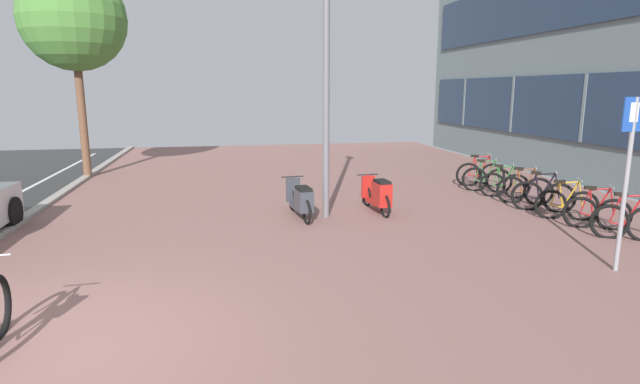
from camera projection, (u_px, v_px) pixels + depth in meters
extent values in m
cube|color=#875E58|center=(468.00, 314.00, 6.35)|extent=(14.40, 40.00, 0.05)
cube|color=slate|center=(584.00, 108.00, 14.49)|extent=(0.10, 0.12, 1.96)
cube|color=slate|center=(513.00, 105.00, 18.00)|extent=(0.10, 0.12, 1.96)
cube|color=slate|center=(465.00, 102.00, 21.52)|extent=(0.10, 0.12, 1.96)
torus|color=black|center=(609.00, 222.00, 9.45)|extent=(0.63, 0.41, 0.69)
cylinder|color=maroon|center=(633.00, 211.00, 9.28)|extent=(0.28, 0.18, 0.61)
cylinder|color=maroon|center=(622.00, 211.00, 9.35)|extent=(0.13, 0.10, 0.55)
cylinder|color=maroon|center=(632.00, 196.00, 9.24)|extent=(0.34, 0.22, 0.08)
cylinder|color=maroon|center=(616.00, 224.00, 9.42)|extent=(0.22, 0.14, 0.08)
cylinder|color=maroon|center=(615.00, 209.00, 9.38)|extent=(0.15, 0.10, 0.51)
cube|color=black|center=(621.00, 194.00, 9.30)|extent=(0.24, 0.19, 0.06)
torus|color=black|center=(580.00, 213.00, 10.19)|extent=(0.62, 0.38, 0.67)
torus|color=black|center=(614.00, 215.00, 10.01)|extent=(0.62, 0.38, 0.67)
cylinder|color=maroon|center=(602.00, 202.00, 10.03)|extent=(0.28, 0.18, 0.59)
cylinder|color=maroon|center=(591.00, 203.00, 10.09)|extent=(0.13, 0.10, 0.54)
cylinder|color=maroon|center=(600.00, 189.00, 9.99)|extent=(0.34, 0.21, 0.08)
cylinder|color=maroon|center=(586.00, 214.00, 10.16)|extent=(0.22, 0.14, 0.07)
cylinder|color=maroon|center=(585.00, 201.00, 10.12)|extent=(0.15, 0.10, 0.49)
cylinder|color=maroon|center=(612.00, 202.00, 9.97)|extent=(0.14, 0.09, 0.54)
cube|color=black|center=(590.00, 188.00, 10.04)|extent=(0.24, 0.18, 0.06)
cylinder|color=#ADADB2|center=(611.00, 186.00, 9.92)|extent=(0.25, 0.43, 0.02)
torus|color=black|center=(551.00, 205.00, 10.90)|extent=(0.64, 0.35, 0.67)
torus|color=black|center=(582.00, 206.00, 10.74)|extent=(0.64, 0.35, 0.67)
cylinder|color=#BE8A1E|center=(571.00, 195.00, 10.76)|extent=(0.30, 0.17, 0.59)
cylinder|color=#BE8A1E|center=(561.00, 195.00, 10.81)|extent=(0.14, 0.09, 0.54)
cylinder|color=#BE8A1E|center=(569.00, 183.00, 10.72)|extent=(0.36, 0.20, 0.08)
cylinder|color=#BE8A1E|center=(556.00, 206.00, 10.87)|extent=(0.23, 0.13, 0.07)
cylinder|color=#BE8A1E|center=(555.00, 194.00, 10.83)|extent=(0.16, 0.09, 0.49)
cylinder|color=#BE8A1E|center=(581.00, 194.00, 10.71)|extent=(0.14, 0.09, 0.54)
cube|color=black|center=(560.00, 181.00, 10.76)|extent=(0.24, 0.18, 0.06)
cylinder|color=#ADADB2|center=(579.00, 180.00, 10.66)|extent=(0.23, 0.44, 0.02)
torus|color=black|center=(527.00, 196.00, 11.67)|extent=(0.65, 0.44, 0.72)
torus|color=black|center=(559.00, 198.00, 11.44)|extent=(0.65, 0.44, 0.72)
cylinder|color=black|center=(547.00, 186.00, 11.48)|extent=(0.30, 0.21, 0.63)
cylinder|color=black|center=(537.00, 187.00, 11.56)|extent=(0.14, 0.11, 0.57)
cylinder|color=black|center=(546.00, 174.00, 11.44)|extent=(0.37, 0.25, 0.08)
cylinder|color=black|center=(533.00, 198.00, 11.63)|extent=(0.24, 0.16, 0.08)
cylinder|color=black|center=(531.00, 185.00, 11.60)|extent=(0.16, 0.11, 0.53)
cylinder|color=black|center=(557.00, 186.00, 11.40)|extent=(0.15, 0.11, 0.57)
cube|color=black|center=(536.00, 173.00, 11.51)|extent=(0.23, 0.19, 0.06)
cylinder|color=#ADADB2|center=(556.00, 171.00, 11.36)|extent=(0.27, 0.42, 0.02)
torus|color=black|center=(511.00, 190.00, 12.40)|extent=(0.65, 0.40, 0.70)
torus|color=black|center=(538.00, 192.00, 12.22)|extent=(0.65, 0.40, 0.70)
cylinder|color=brown|center=(528.00, 181.00, 12.24)|extent=(0.29, 0.18, 0.62)
cylinder|color=brown|center=(520.00, 182.00, 12.30)|extent=(0.14, 0.10, 0.56)
cylinder|color=brown|center=(527.00, 170.00, 12.20)|extent=(0.35, 0.21, 0.08)
cylinder|color=brown|center=(516.00, 191.00, 12.37)|extent=(0.23, 0.14, 0.08)
cylinder|color=brown|center=(515.00, 180.00, 12.33)|extent=(0.15, 0.10, 0.51)
cylinder|color=brown|center=(537.00, 180.00, 12.18)|extent=(0.14, 0.10, 0.56)
cube|color=black|center=(519.00, 169.00, 12.25)|extent=(0.24, 0.18, 0.06)
cylinder|color=#ADADB2|center=(536.00, 167.00, 12.13)|extent=(0.25, 0.43, 0.02)
torus|color=black|center=(492.00, 185.00, 13.14)|extent=(0.61, 0.41, 0.67)
torus|color=black|center=(516.00, 187.00, 12.94)|extent=(0.61, 0.41, 0.67)
cylinder|color=#2F6A32|center=(507.00, 177.00, 12.97)|extent=(0.27, 0.18, 0.59)
cylinder|color=#2F6A32|center=(500.00, 177.00, 13.04)|extent=(0.13, 0.10, 0.53)
cylinder|color=#2F6A32|center=(506.00, 167.00, 12.94)|extent=(0.32, 0.22, 0.08)
cylinder|color=#2F6A32|center=(497.00, 186.00, 13.11)|extent=(0.21, 0.14, 0.07)
cylinder|color=#2F6A32|center=(496.00, 176.00, 13.07)|extent=(0.14, 0.10, 0.49)
cylinder|color=#2F6A32|center=(515.00, 176.00, 12.91)|extent=(0.13, 0.10, 0.53)
cube|color=black|center=(499.00, 166.00, 12.99)|extent=(0.23, 0.19, 0.06)
cylinder|color=#ADADB2|center=(513.00, 164.00, 12.86)|extent=(0.27, 0.42, 0.02)
torus|color=black|center=(475.00, 180.00, 13.88)|extent=(0.63, 0.42, 0.69)
torus|color=black|center=(499.00, 181.00, 13.66)|extent=(0.63, 0.42, 0.69)
cylinder|color=#2C6637|center=(490.00, 171.00, 13.70)|extent=(0.29, 0.19, 0.61)
cylinder|color=#2C6637|center=(482.00, 172.00, 13.77)|extent=(0.14, 0.10, 0.55)
cylinder|color=#2C6637|center=(488.00, 161.00, 13.66)|extent=(0.35, 0.23, 0.08)
cylinder|color=#2C6637|center=(479.00, 181.00, 13.84)|extent=(0.23, 0.15, 0.08)
cylinder|color=#2C6637|center=(478.00, 171.00, 13.81)|extent=(0.15, 0.11, 0.51)
cylinder|color=#2C6637|center=(498.00, 171.00, 13.63)|extent=(0.14, 0.10, 0.55)
cube|color=black|center=(481.00, 161.00, 13.72)|extent=(0.23, 0.19, 0.06)
cylinder|color=#ADADB2|center=(496.00, 159.00, 13.58)|extent=(0.27, 0.42, 0.02)
torus|color=black|center=(468.00, 175.00, 14.60)|extent=(0.70, 0.29, 0.71)
torus|color=black|center=(492.00, 175.00, 14.52)|extent=(0.70, 0.29, 0.71)
cylinder|color=#A01B14|center=(483.00, 166.00, 14.50)|extent=(0.32, 0.14, 0.63)
cylinder|color=#A01B14|center=(476.00, 167.00, 14.53)|extent=(0.15, 0.08, 0.57)
cylinder|color=#A01B14|center=(482.00, 157.00, 14.45)|extent=(0.40, 0.16, 0.08)
cylinder|color=#A01B14|center=(473.00, 176.00, 14.59)|extent=(0.26, 0.11, 0.08)
cylinder|color=#A01B14|center=(471.00, 166.00, 14.54)|extent=(0.17, 0.08, 0.52)
cylinder|color=#A01B14|center=(491.00, 166.00, 14.47)|extent=(0.15, 0.08, 0.57)
cube|color=black|center=(475.00, 156.00, 14.47)|extent=(0.24, 0.15, 0.06)
cylinder|color=#ADADB2|center=(489.00, 154.00, 14.41)|extent=(0.17, 0.46, 0.02)
torus|color=black|center=(307.00, 212.00, 10.50)|extent=(0.11, 0.55, 0.55)
torus|color=black|center=(292.00, 199.00, 11.69)|extent=(0.11, 0.55, 0.55)
cube|color=#363A41|center=(299.00, 206.00, 11.10)|extent=(0.35, 0.74, 0.08)
cube|color=#363A41|center=(304.00, 200.00, 10.67)|extent=(0.35, 0.59, 0.45)
cube|color=black|center=(304.00, 188.00, 10.62)|extent=(0.31, 0.53, 0.06)
cylinder|color=#363A41|center=(292.00, 188.00, 11.61)|extent=(0.08, 0.13, 0.55)
cube|color=#363A41|center=(293.00, 190.00, 11.55)|extent=(0.33, 0.11, 0.55)
cylinder|color=black|center=(292.00, 177.00, 11.53)|extent=(0.52, 0.08, 0.03)
torus|color=black|center=(385.00, 206.00, 11.04)|extent=(0.09, 0.53, 0.53)
torus|color=black|center=(367.00, 196.00, 12.16)|extent=(0.09, 0.53, 0.53)
cube|color=red|center=(375.00, 202.00, 11.60)|extent=(0.32, 0.68, 0.08)
cube|color=red|center=(382.00, 194.00, 11.19)|extent=(0.33, 0.54, 0.51)
cube|color=black|center=(382.00, 182.00, 11.14)|extent=(0.29, 0.49, 0.06)
cylinder|color=red|center=(367.00, 185.00, 12.08)|extent=(0.08, 0.12, 0.53)
cube|color=red|center=(368.00, 187.00, 12.02)|extent=(0.32, 0.10, 0.52)
cylinder|color=black|center=(368.00, 175.00, 12.01)|extent=(0.52, 0.06, 0.03)
cylinder|color=black|center=(12.00, 212.00, 10.22)|extent=(0.20, 0.62, 0.62)
cylinder|color=gray|center=(625.00, 187.00, 7.55)|extent=(0.07, 0.07, 2.65)
cube|color=#1E48A6|center=(635.00, 114.00, 7.32)|extent=(0.40, 0.02, 0.50)
cube|color=white|center=(634.00, 112.00, 7.30)|extent=(0.14, 0.01, 0.28)
cylinder|color=slate|center=(326.00, 84.00, 10.53)|extent=(0.14, 0.14, 5.75)
cylinder|color=brown|center=(83.00, 118.00, 15.71)|extent=(0.24, 0.24, 3.76)
sphere|color=#4A8337|center=(73.00, 18.00, 15.11)|extent=(3.11, 3.11, 3.11)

